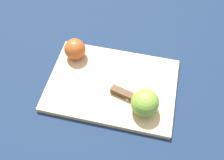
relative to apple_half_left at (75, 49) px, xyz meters
The scene contains 6 objects.
ground_plane 0.18m from the apple_half_left, 26.13° to the right, with size 4.00×4.00×0.00m, color #14233D.
cutting_board 0.18m from the apple_half_left, 26.13° to the right, with size 0.44×0.32×0.02m.
apple_half_left is the anchor object (origin of this frame).
apple_half_right 0.31m from the apple_half_left, 27.11° to the right, with size 0.08×0.08×0.08m.
knife 0.24m from the apple_half_left, 28.17° to the right, with size 0.16×0.05×0.02m.
apple_slice 0.25m from the apple_half_left, 23.46° to the right, with size 0.06×0.06×0.01m.
Camera 1 is at (0.14, -0.46, 0.74)m, focal length 42.00 mm.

